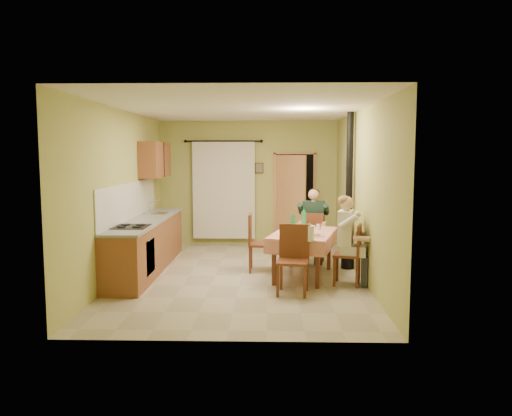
{
  "coord_description": "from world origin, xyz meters",
  "views": [
    {
      "loc": [
        0.46,
        -8.31,
        2.06
      ],
      "look_at": [
        0.25,
        0.1,
        1.15
      ],
      "focal_mm": 35.0,
      "sensor_mm": 36.0,
      "label": 1
    }
  ],
  "objects_px": {
    "man_far": "(313,217)",
    "stove_flue": "(349,212)",
    "chair_right": "(348,267)",
    "chair_near": "(293,274)",
    "chair_far": "(313,248)",
    "man_right": "(348,230)",
    "chair_left": "(261,255)",
    "dining_table": "(303,255)"
  },
  "relations": [
    {
      "from": "chair_right",
      "to": "stove_flue",
      "type": "bearing_deg",
      "value": 6.25
    },
    {
      "from": "chair_left",
      "to": "man_far",
      "type": "bearing_deg",
      "value": 126.34
    },
    {
      "from": "dining_table",
      "to": "stove_flue",
      "type": "height_order",
      "value": "stove_flue"
    },
    {
      "from": "chair_far",
      "to": "chair_left",
      "type": "bearing_deg",
      "value": -133.94
    },
    {
      "from": "chair_near",
      "to": "man_far",
      "type": "distance_m",
      "value": 2.24
    },
    {
      "from": "dining_table",
      "to": "man_far",
      "type": "height_order",
      "value": "man_far"
    },
    {
      "from": "chair_left",
      "to": "man_far",
      "type": "distance_m",
      "value": 1.34
    },
    {
      "from": "chair_near",
      "to": "chair_left",
      "type": "xyz_separation_m",
      "value": [
        -0.5,
        1.42,
        0.0
      ]
    },
    {
      "from": "chair_left",
      "to": "man_right",
      "type": "distance_m",
      "value": 1.74
    },
    {
      "from": "chair_right",
      "to": "chair_left",
      "type": "relative_size",
      "value": 0.95
    },
    {
      "from": "chair_near",
      "to": "stove_flue",
      "type": "distance_m",
      "value": 2.12
    },
    {
      "from": "man_far",
      "to": "man_right",
      "type": "bearing_deg",
      "value": -64.62
    },
    {
      "from": "chair_far",
      "to": "chair_right",
      "type": "relative_size",
      "value": 1.01
    },
    {
      "from": "chair_right",
      "to": "man_right",
      "type": "height_order",
      "value": "man_right"
    },
    {
      "from": "chair_far",
      "to": "stove_flue",
      "type": "distance_m",
      "value": 1.04
    },
    {
      "from": "chair_far",
      "to": "chair_left",
      "type": "relative_size",
      "value": 0.95
    },
    {
      "from": "chair_near",
      "to": "chair_right",
      "type": "relative_size",
      "value": 1.05
    },
    {
      "from": "dining_table",
      "to": "chair_left",
      "type": "relative_size",
      "value": 1.74
    },
    {
      "from": "chair_right",
      "to": "man_right",
      "type": "bearing_deg",
      "value": 90.0
    },
    {
      "from": "chair_far",
      "to": "chair_left",
      "type": "distance_m",
      "value": 1.19
    },
    {
      "from": "chair_far",
      "to": "chair_right",
      "type": "xyz_separation_m",
      "value": [
        0.41,
        -1.58,
        -0.0
      ]
    },
    {
      "from": "chair_right",
      "to": "man_far",
      "type": "xyz_separation_m",
      "value": [
        -0.41,
        1.59,
        0.59
      ]
    },
    {
      "from": "chair_right",
      "to": "stove_flue",
      "type": "height_order",
      "value": "stove_flue"
    },
    {
      "from": "man_right",
      "to": "man_far",
      "type": "bearing_deg",
      "value": 29.21
    },
    {
      "from": "chair_far",
      "to": "man_right",
      "type": "bearing_deg",
      "value": -64.41
    },
    {
      "from": "dining_table",
      "to": "man_right",
      "type": "relative_size",
      "value": 1.28
    },
    {
      "from": "chair_near",
      "to": "chair_right",
      "type": "distance_m",
      "value": 1.04
    },
    {
      "from": "chair_left",
      "to": "man_right",
      "type": "height_order",
      "value": "man_right"
    },
    {
      "from": "chair_left",
      "to": "stove_flue",
      "type": "bearing_deg",
      "value": 100.3
    },
    {
      "from": "chair_far",
      "to": "man_far",
      "type": "relative_size",
      "value": 0.7
    },
    {
      "from": "chair_near",
      "to": "chair_right",
      "type": "xyz_separation_m",
      "value": [
        0.89,
        0.52,
        -0.0
      ]
    },
    {
      "from": "chair_near",
      "to": "man_far",
      "type": "height_order",
      "value": "man_far"
    },
    {
      "from": "chair_far",
      "to": "man_far",
      "type": "distance_m",
      "value": 0.59
    },
    {
      "from": "man_far",
      "to": "stove_flue",
      "type": "height_order",
      "value": "stove_flue"
    },
    {
      "from": "chair_far",
      "to": "man_right",
      "type": "xyz_separation_m",
      "value": [
        0.4,
        -1.57,
        0.59
      ]
    },
    {
      "from": "man_right",
      "to": "stove_flue",
      "type": "height_order",
      "value": "stove_flue"
    },
    {
      "from": "chair_right",
      "to": "chair_near",
      "type": "bearing_deg",
      "value": 135.49
    },
    {
      "from": "dining_table",
      "to": "chair_near",
      "type": "relative_size",
      "value": 1.75
    },
    {
      "from": "man_far",
      "to": "stove_flue",
      "type": "relative_size",
      "value": 0.5
    },
    {
      "from": "dining_table",
      "to": "stove_flue",
      "type": "distance_m",
      "value": 1.26
    },
    {
      "from": "dining_table",
      "to": "chair_right",
      "type": "relative_size",
      "value": 1.84
    },
    {
      "from": "chair_far",
      "to": "chair_right",
      "type": "distance_m",
      "value": 1.63
    }
  ]
}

